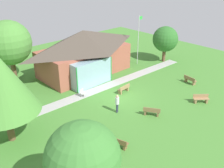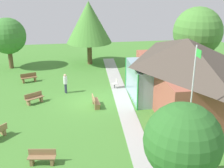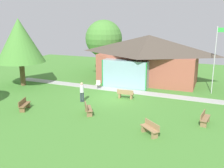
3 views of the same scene
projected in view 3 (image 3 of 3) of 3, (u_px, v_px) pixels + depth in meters
name	position (u px, v px, depth m)	size (l,w,h in m)	color
ground_plane	(113.00, 99.00, 23.80)	(44.00, 44.00, 0.00)	#478433
pavilion	(147.00, 58.00, 29.34)	(11.47, 7.17, 5.25)	#A35642
footpath	(123.00, 91.00, 26.39)	(25.34, 1.30, 0.03)	#ADADA8
flagpole	(215.00, 58.00, 24.59)	(0.64, 0.08, 6.39)	silver
bench_front_right	(150.00, 129.00, 16.54)	(1.42, 1.31, 0.84)	#9E7A51
bench_front_center	(88.00, 109.00, 20.03)	(1.19, 1.50, 0.84)	olive
bench_front_left	(24.00, 105.00, 20.95)	(0.88, 1.56, 0.84)	brown
bench_lawn_far_right	(204.00, 119.00, 18.19)	(0.64, 1.55, 0.84)	olive
bench_rear_near_path	(125.00, 94.00, 23.85)	(1.53, 0.54, 0.84)	#9E7A51
patio_chair_west	(98.00, 85.00, 27.10)	(0.50, 0.50, 0.86)	beige
visitor_strolling_lawn	(82.00, 90.00, 22.77)	(0.34, 0.34, 1.74)	#2D3347
tree_west_hedge	(20.00, 41.00, 27.35)	(5.04, 5.04, 7.06)	brown
tree_behind_pavilion_left	(104.00, 39.00, 35.14)	(4.90, 4.90, 6.82)	brown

